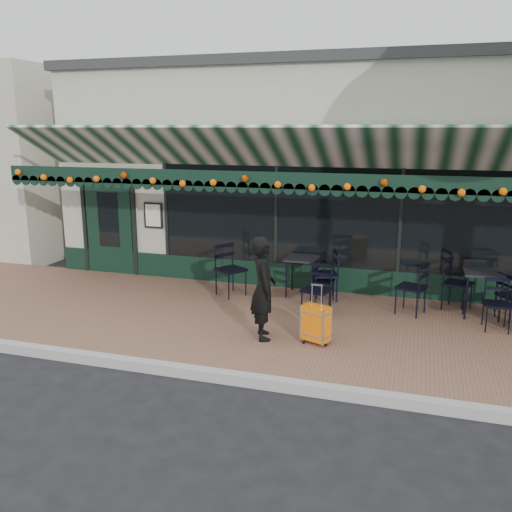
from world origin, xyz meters
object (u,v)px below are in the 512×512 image
(woman, at_px, (263,288))
(chair_solo, at_px, (231,270))
(cafe_table_a, at_px, (484,276))
(chair_b_front, at_px, (316,290))
(chair_a_right, at_px, (458,284))
(chair_a_extra, at_px, (512,296))
(suitcase, at_px, (316,324))
(chair_b_right, at_px, (323,282))
(chair_a_left, at_px, (411,288))
(chair_a_front, at_px, (497,305))
(cafe_table_b, at_px, (302,261))
(chair_b_left, at_px, (325,275))

(woman, bearing_deg, chair_solo, 8.69)
(cafe_table_a, xyz_separation_m, chair_b_front, (-2.72, -0.83, -0.26))
(chair_a_right, height_order, chair_a_extra, chair_a_right)
(suitcase, bearing_deg, chair_b_right, 119.53)
(chair_b_right, bearing_deg, chair_a_right, -79.66)
(chair_a_left, distance_m, chair_a_front, 1.40)
(cafe_table_b, height_order, chair_a_extra, chair_a_extra)
(chair_a_right, relative_size, chair_b_right, 1.20)
(suitcase, bearing_deg, chair_a_right, 69.66)
(chair_a_left, xyz_separation_m, chair_a_extra, (1.64, 0.17, -0.05))
(chair_a_left, relative_size, chair_b_left, 0.97)
(chair_b_front, xyz_separation_m, chair_solo, (-1.80, 0.68, 0.04))
(suitcase, bearing_deg, chair_a_left, 76.28)
(woman, distance_m, cafe_table_b, 2.35)
(chair_a_left, xyz_separation_m, chair_solo, (-3.35, 0.09, 0.03))
(cafe_table_b, bearing_deg, chair_b_front, -66.23)
(chair_a_front, xyz_separation_m, chair_b_left, (-2.91, 0.77, 0.06))
(chair_a_extra, bearing_deg, chair_a_front, 118.93)
(suitcase, bearing_deg, chair_a_front, 50.16)
(chair_a_right, bearing_deg, cafe_table_a, -99.77)
(chair_a_left, xyz_separation_m, chair_b_left, (-1.58, 0.35, 0.02))
(chair_b_right, relative_size, chair_solo, 0.78)
(cafe_table_a, bearing_deg, woman, -148.37)
(chair_a_right, distance_m, chair_a_extra, 0.90)
(woman, bearing_deg, chair_a_front, -91.69)
(chair_a_left, bearing_deg, cafe_table_a, 121.18)
(woman, xyz_separation_m, chair_b_front, (0.60, 1.22, -0.34))
(woman, height_order, chair_a_extra, woman)
(cafe_table_b, distance_m, chair_a_left, 2.12)
(chair_b_front, bearing_deg, cafe_table_a, 29.95)
(suitcase, distance_m, chair_b_right, 2.01)
(chair_b_right, bearing_deg, woman, 167.52)
(woman, xyz_separation_m, chair_a_front, (3.49, 1.40, -0.38))
(cafe_table_b, relative_size, chair_solo, 0.74)
(chair_a_right, xyz_separation_m, chair_b_right, (-2.36, -0.27, -0.08))
(chair_a_right, height_order, chair_b_front, chair_a_right)
(cafe_table_a, bearing_deg, chair_a_right, 148.39)
(chair_b_right, distance_m, chair_b_front, 0.79)
(cafe_table_a, relative_size, chair_a_front, 0.95)
(woman, height_order, cafe_table_b, woman)
(woman, relative_size, chair_solo, 1.60)
(woman, height_order, suitcase, woman)
(chair_a_extra, height_order, chair_solo, chair_solo)
(cafe_table_a, distance_m, chair_b_front, 2.85)
(chair_a_front, bearing_deg, chair_b_front, -179.56)
(chair_a_right, distance_m, chair_b_left, 2.36)
(chair_a_extra, height_order, chair_b_right, chair_a_extra)
(chair_b_left, bearing_deg, chair_a_right, 73.25)
(cafe_table_b, height_order, chair_a_left, chair_a_left)
(chair_a_right, relative_size, chair_a_front, 1.12)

